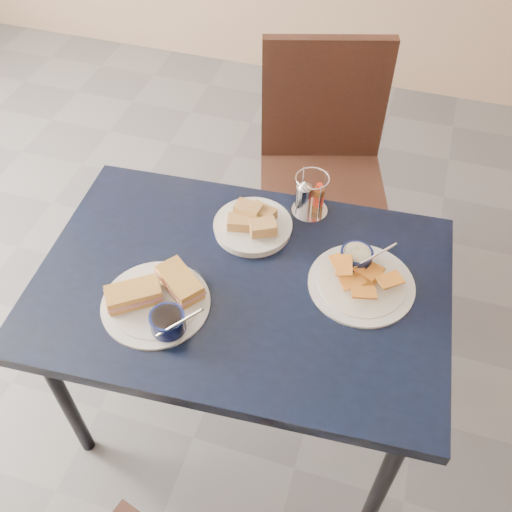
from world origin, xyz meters
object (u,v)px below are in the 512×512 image
(plantain_plate, at_px, (360,275))
(condiment_caddy, at_px, (309,197))
(chair_far, at_px, (329,157))
(sandwich_plate, at_px, (159,300))
(dining_table, at_px, (242,297))
(bread_basket, at_px, (253,224))

(plantain_plate, distance_m, condiment_caddy, 0.30)
(chair_far, xyz_separation_m, sandwich_plate, (-0.26, -0.96, 0.20))
(dining_table, bearing_deg, sandwich_plate, -141.82)
(sandwich_plate, bearing_deg, bread_basket, 65.73)
(chair_far, distance_m, plantain_plate, 0.78)
(plantain_plate, height_order, bread_basket, plantain_plate)
(sandwich_plate, distance_m, bread_basket, 0.37)
(dining_table, xyz_separation_m, plantain_plate, (0.31, 0.10, 0.09))
(condiment_caddy, bearing_deg, chair_far, 92.93)
(dining_table, relative_size, bread_basket, 5.15)
(bread_basket, height_order, condiment_caddy, condiment_caddy)
(bread_basket, xyz_separation_m, condiment_caddy, (0.14, 0.13, 0.03))
(plantain_plate, xyz_separation_m, condiment_caddy, (-0.20, 0.22, 0.04))
(chair_far, distance_m, sandwich_plate, 1.02)
(dining_table, relative_size, condiment_caddy, 8.63)
(dining_table, height_order, bread_basket, bread_basket)
(sandwich_plate, relative_size, bread_basket, 1.35)
(dining_table, height_order, plantain_plate, plantain_plate)
(chair_far, relative_size, plantain_plate, 3.45)
(chair_far, xyz_separation_m, condiment_caddy, (0.03, -0.50, 0.23))
(condiment_caddy, bearing_deg, sandwich_plate, -121.80)
(chair_far, height_order, plantain_plate, chair_far)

